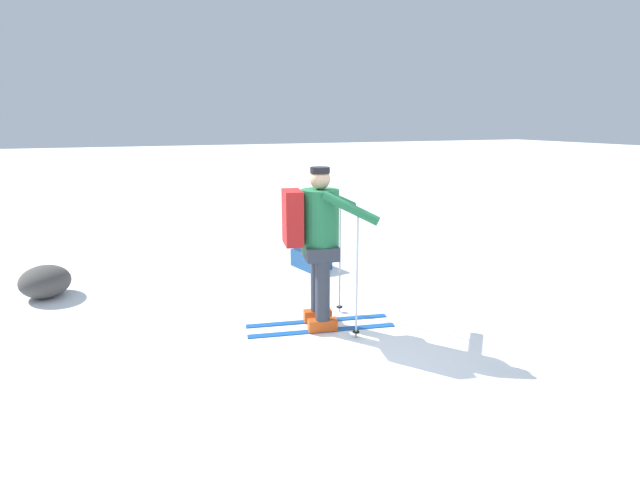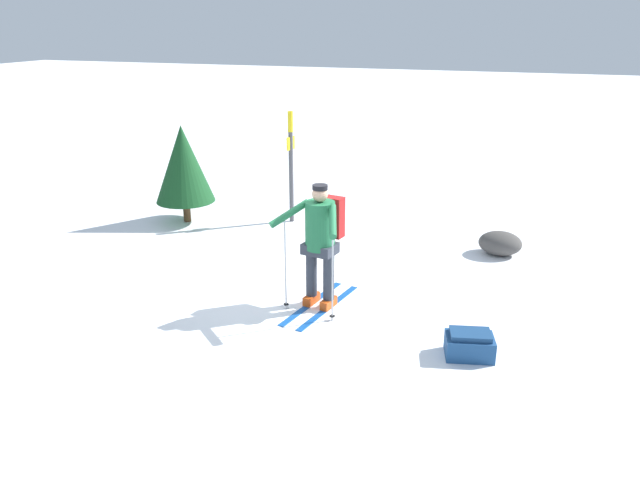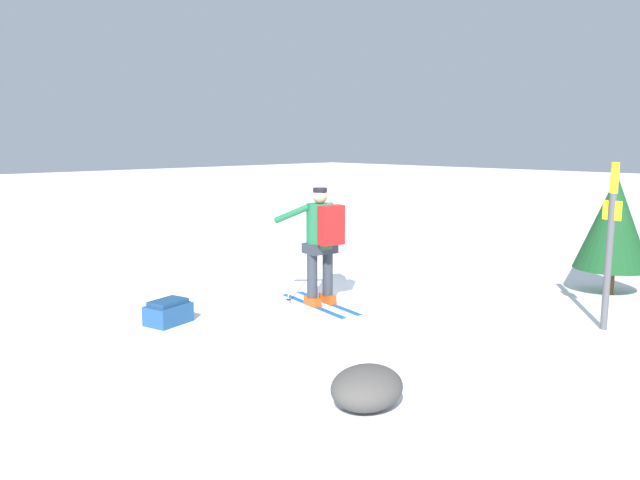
{
  "view_description": "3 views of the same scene",
  "coord_description": "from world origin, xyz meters",
  "px_view_note": "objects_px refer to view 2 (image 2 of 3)",
  "views": [
    {
      "loc": [
        -4.01,
        1.68,
        2.15
      ],
      "look_at": [
        0.58,
        -0.2,
        0.95
      ],
      "focal_mm": 28.0,
      "sensor_mm": 36.0,
      "label": 1
    },
    {
      "loc": [
        3.1,
        -7.45,
        3.7
      ],
      "look_at": [
        0.58,
        -0.2,
        0.95
      ],
      "focal_mm": 35.0,
      "sensor_mm": 36.0,
      "label": 2
    },
    {
      "loc": [
        6.7,
        6.08,
        2.36
      ],
      "look_at": [
        0.58,
        -0.2,
        0.95
      ],
      "focal_mm": 35.0,
      "sensor_mm": 36.0,
      "label": 3
    }
  ],
  "objects_px": {
    "skier": "(321,235)",
    "dropped_backpack": "(469,345)",
    "pine_tree": "(183,164)",
    "rock_boulder": "(500,243)",
    "trail_marker": "(291,158)"
  },
  "relations": [
    {
      "from": "skier",
      "to": "rock_boulder",
      "type": "relative_size",
      "value": 2.42
    },
    {
      "from": "skier",
      "to": "dropped_backpack",
      "type": "distance_m",
      "value": 2.35
    },
    {
      "from": "dropped_backpack",
      "to": "pine_tree",
      "type": "distance_m",
      "value": 6.69
    },
    {
      "from": "dropped_backpack",
      "to": "pine_tree",
      "type": "bearing_deg",
      "value": 149.3
    },
    {
      "from": "skier",
      "to": "pine_tree",
      "type": "height_order",
      "value": "pine_tree"
    },
    {
      "from": "rock_boulder",
      "to": "trail_marker",
      "type": "bearing_deg",
      "value": 172.26
    },
    {
      "from": "skier",
      "to": "dropped_backpack",
      "type": "xyz_separation_m",
      "value": [
        2.06,
        -0.73,
        -0.85
      ]
    },
    {
      "from": "trail_marker",
      "to": "rock_boulder",
      "type": "relative_size",
      "value": 2.99
    },
    {
      "from": "rock_boulder",
      "to": "skier",
      "type": "bearing_deg",
      "value": -127.76
    },
    {
      "from": "dropped_backpack",
      "to": "pine_tree",
      "type": "xyz_separation_m",
      "value": [
        -5.69,
        3.38,
        0.97
      ]
    },
    {
      "from": "skier",
      "to": "trail_marker",
      "type": "distance_m",
      "value": 3.75
    },
    {
      "from": "pine_tree",
      "to": "rock_boulder",
      "type": "bearing_deg",
      "value": 1.37
    },
    {
      "from": "pine_tree",
      "to": "skier",
      "type": "bearing_deg",
      "value": -36.07
    },
    {
      "from": "dropped_backpack",
      "to": "trail_marker",
      "type": "bearing_deg",
      "value": 133.19
    },
    {
      "from": "skier",
      "to": "rock_boulder",
      "type": "height_order",
      "value": "skier"
    }
  ]
}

